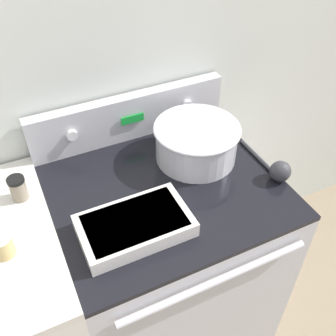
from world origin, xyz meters
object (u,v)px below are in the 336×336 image
Objects in this scene: mixing_bowl at (196,140)px; spice_jar_black_cap at (18,188)px; casserole_dish at (135,225)px; ladle at (278,170)px; spice_jar_white_cap at (2,245)px.

spice_jar_black_cap is at bearing 175.25° from mixing_bowl.
casserole_dish is 0.54m from ladle.
ladle is at bearing -47.11° from mixing_bowl.
spice_jar_white_cap is at bearing -167.58° from mixing_bowl.
casserole_dish is 4.32× the size of spice_jar_white_cap.
mixing_bowl is at bearing 132.89° from ladle.
spice_jar_white_cap reaches higher than casserole_dish.
ladle is 0.92m from spice_jar_white_cap.
spice_jar_black_cap is 1.10× the size of spice_jar_white_cap.
casserole_dish is 0.41m from spice_jar_black_cap.
spice_jar_black_cap is at bearing 68.58° from spice_jar_white_cap.
spice_jar_black_cap is (-0.63, 0.05, -0.02)m from mixing_bowl.
spice_jar_white_cap is (-0.08, -0.21, -0.00)m from spice_jar_black_cap.
ladle is 0.88m from spice_jar_black_cap.
mixing_bowl reaches higher than ladle.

